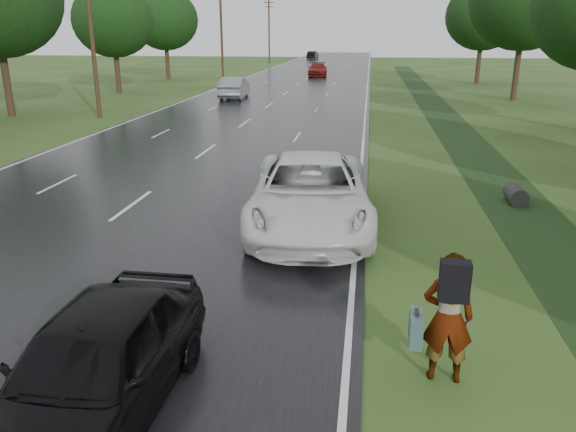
# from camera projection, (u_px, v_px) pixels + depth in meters

# --- Properties ---
(road) EXTENTS (14.00, 180.00, 0.04)m
(road) POSITION_uv_depth(u_px,v_px,m) (293.00, 88.00, 51.62)
(road) COLOR black
(road) RESTS_ON ground
(edge_stripe_east) EXTENTS (0.12, 180.00, 0.01)m
(edge_stripe_east) POSITION_uv_depth(u_px,v_px,m) (367.00, 89.00, 50.72)
(edge_stripe_east) COLOR silver
(edge_stripe_east) RESTS_ON road
(edge_stripe_west) EXTENTS (0.12, 180.00, 0.01)m
(edge_stripe_west) POSITION_uv_depth(u_px,v_px,m) (222.00, 87.00, 52.52)
(edge_stripe_west) COLOR silver
(edge_stripe_west) RESTS_ON road
(center_line) EXTENTS (0.12, 180.00, 0.01)m
(center_line) POSITION_uv_depth(u_px,v_px,m) (293.00, 88.00, 51.62)
(center_line) COLOR silver
(center_line) RESTS_ON road
(drainage_ditch) EXTENTS (2.20, 120.00, 0.56)m
(drainage_ditch) POSITION_uv_depth(u_px,v_px,m) (469.00, 147.00, 25.37)
(drainage_ditch) COLOR #193313
(drainage_ditch) RESTS_ON ground
(utility_pole_mid) EXTENTS (1.60, 0.26, 10.00)m
(utility_pole_mid) POSITION_uv_depth(u_px,v_px,m) (91.00, 28.00, 32.42)
(utility_pole_mid) COLOR #362A16
(utility_pole_mid) RESTS_ON ground
(utility_pole_far) EXTENTS (1.60, 0.26, 10.00)m
(utility_pole_far) POSITION_uv_depth(u_px,v_px,m) (221.00, 29.00, 60.63)
(utility_pole_far) COLOR #362A16
(utility_pole_far) RESTS_ON ground
(utility_pole_distant) EXTENTS (1.60, 0.26, 10.00)m
(utility_pole_distant) POSITION_uv_depth(u_px,v_px,m) (269.00, 30.00, 88.83)
(utility_pole_distant) COLOR #362A16
(utility_pole_distant) RESTS_ON ground
(tree_east_d) EXTENTS (8.00, 8.00, 10.76)m
(tree_east_d) POSITION_uv_depth(u_px,v_px,m) (525.00, 0.00, 40.43)
(tree_east_d) COLOR #362A16
(tree_east_d) RESTS_ON ground
(tree_east_f) EXTENTS (7.20, 7.20, 9.62)m
(tree_east_f) POSITION_uv_depth(u_px,v_px,m) (483.00, 16.00, 53.88)
(tree_east_f) COLOR #362A16
(tree_east_f) RESTS_ON ground
(tree_west_d) EXTENTS (6.60, 6.60, 8.80)m
(tree_west_d) POSITION_uv_depth(u_px,v_px,m) (113.00, 20.00, 46.05)
(tree_west_d) COLOR #362A16
(tree_west_d) RESTS_ON ground
(tree_west_f) EXTENTS (7.00, 7.00, 9.29)m
(tree_west_f) POSITION_uv_depth(u_px,v_px,m) (165.00, 20.00, 59.20)
(tree_west_f) COLOR #362A16
(tree_west_f) RESTS_ON ground
(pedestrian) EXTENTS (0.92, 0.84, 2.05)m
(pedestrian) POSITION_uv_depth(u_px,v_px,m) (446.00, 316.00, 8.18)
(pedestrian) COLOR #A5998C
(pedestrian) RESTS_ON ground
(white_pickup) EXTENTS (3.65, 6.91, 1.85)m
(white_pickup) POSITION_uv_depth(u_px,v_px,m) (310.00, 193.00, 14.69)
(white_pickup) COLOR white
(white_pickup) RESTS_ON road
(dark_sedan) EXTENTS (1.95, 4.71, 1.59)m
(dark_sedan) POSITION_uv_depth(u_px,v_px,m) (95.00, 365.00, 7.37)
(dark_sedan) COLOR black
(dark_sedan) RESTS_ON road
(silver_sedan) EXTENTS (1.98, 5.00, 1.62)m
(silver_sedan) POSITION_uv_depth(u_px,v_px,m) (234.00, 88.00, 43.28)
(silver_sedan) COLOR gray
(silver_sedan) RESTS_ON road
(far_car_red) EXTENTS (2.47, 5.34, 1.51)m
(far_car_red) POSITION_uv_depth(u_px,v_px,m) (318.00, 70.00, 64.10)
(far_car_red) COLOR maroon
(far_car_red) RESTS_ON road
(far_car_dark) EXTENTS (1.84, 4.47, 1.44)m
(far_car_dark) POSITION_uv_depth(u_px,v_px,m) (313.00, 55.00, 102.81)
(far_car_dark) COLOR black
(far_car_dark) RESTS_ON road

